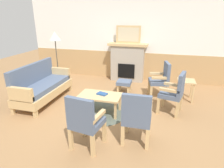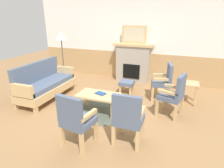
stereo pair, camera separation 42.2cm
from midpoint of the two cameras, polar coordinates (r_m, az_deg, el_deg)
ground_plane at (r=4.63m, az=1.08°, el=-7.85°), size 14.00×14.00×0.00m
wall_back at (r=6.65m, az=8.93°, el=12.41°), size 7.20×0.14×2.70m
fireplace at (r=6.53m, az=8.15°, el=6.43°), size 1.30×0.44×1.28m
framed_picture at (r=6.38m, az=8.55°, el=14.37°), size 0.80×0.04×0.56m
couch at (r=5.39m, az=-17.10°, el=-0.06°), size 0.70×1.80×0.98m
coffee_table at (r=4.40m, az=-1.36°, el=-3.82°), size 0.96×0.56×0.44m
round_rug at (r=4.57m, az=-1.32°, el=-8.21°), size 1.30×1.30×0.01m
book_on_table at (r=4.40m, az=-0.69°, el=-2.87°), size 0.26×0.21×0.03m
footstool at (r=5.55m, az=6.62°, el=0.07°), size 0.40×0.40×0.36m
armchair_near_fireplace at (r=4.45m, az=20.67°, el=-2.75°), size 0.58×0.58×0.98m
armchair_by_window_left at (r=5.27m, az=17.50°, el=1.09°), size 0.57×0.57×0.98m
armchair_front_left at (r=3.23m, az=-7.09°, el=-10.32°), size 0.54×0.54×0.98m
armchair_front_center at (r=3.30m, az=8.56°, el=-9.77°), size 0.49×0.49×0.98m
side_table at (r=5.30m, az=24.23°, el=-0.85°), size 0.44×0.44×0.55m
floor_lamp_by_couch at (r=6.26m, az=-13.04°, el=12.97°), size 0.36×0.36×1.68m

